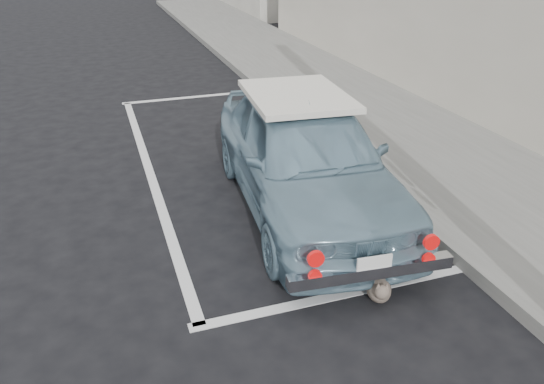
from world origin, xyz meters
The scene contains 7 objects.
ground centered at (0.00, 0.00, 0.00)m, with size 80.00×80.00×0.00m, color black.
sidewalk centered at (3.20, 2.00, 0.07)m, with size 2.80×40.00×0.15m, color slate.
pline_rear centered at (0.50, -0.50, 0.00)m, with size 3.00×0.12×0.01m, color silver.
pline_front centered at (0.50, 6.50, 0.00)m, with size 3.00×0.12×0.01m, color silver.
pline_side centered at (-0.90, 3.00, 0.00)m, with size 0.12×7.00×0.01m, color silver.
retro_coupe centered at (0.80, 1.28, 0.71)m, with size 1.97×4.22×1.40m.
cat centered at (0.77, -0.66, 0.13)m, with size 0.35×0.50×0.28m.
Camera 1 is at (-1.47, -4.15, 3.13)m, focal length 35.00 mm.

